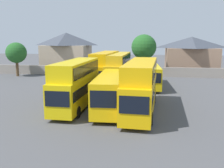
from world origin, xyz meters
name	(u,v)px	position (x,y,z in m)	size (l,w,h in m)	color
ground	(124,81)	(0.00, 18.00, 0.00)	(140.00, 140.00, 0.00)	#4C4C4F
depot_boundary_wall	(127,71)	(0.00, 23.60, 0.90)	(56.00, 0.50, 1.80)	gray
bus_1	(76,82)	(-3.35, 0.22, 2.77)	(2.76, 10.37, 4.92)	yellow
bus_2	(110,90)	(0.23, 0.30, 2.01)	(2.88, 10.86, 3.54)	#ECB70B
bus_3	(141,84)	(3.33, -0.29, 2.82)	(3.26, 11.97, 5.00)	#EFB10A
bus_4	(105,67)	(-2.54, 13.31, 2.87)	(3.07, 10.89, 5.10)	#EFAD0B
bus_5	(119,68)	(-0.49, 13.49, 2.77)	(2.88, 11.44, 4.91)	yellow
bus_6	(150,74)	(4.23, 13.30, 1.88)	(3.21, 11.12, 3.27)	yellow
house_terrace_left	(67,51)	(-14.09, 30.10, 4.29)	(10.18, 8.35, 8.40)	tan
house_terrace_centre	(191,55)	(12.84, 30.37, 3.83)	(10.80, 7.85, 7.51)	#9E7A60
tree_left_of_lot	(16,53)	(-20.91, 20.60, 4.44)	(3.90, 3.90, 6.43)	brown
tree_behind_wall	(144,47)	(3.05, 26.10, 5.47)	(4.92, 4.92, 7.96)	brown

